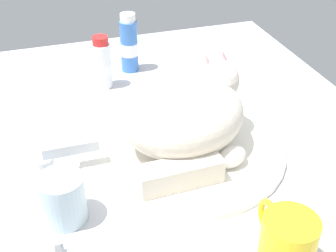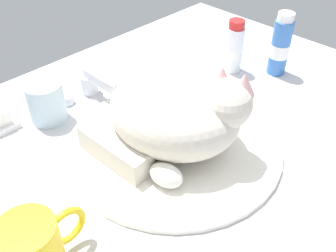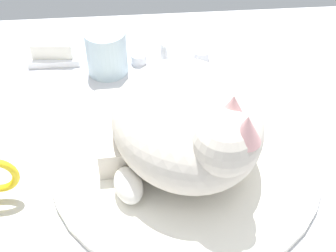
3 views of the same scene
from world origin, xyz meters
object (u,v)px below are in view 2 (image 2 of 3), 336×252
rinse_cup (46,102)px  mouthwash_bottle (280,46)px  toothpaste_bottle (234,48)px  coffee_mug (34,249)px  cat (177,113)px  faucet (93,84)px

rinse_cup → mouthwash_bottle: mouthwash_bottle is taller
mouthwash_bottle → toothpaste_bottle: bearing=129.2°
coffee_mug → mouthwash_bottle: 64.13cm
cat → mouthwash_bottle: (34.79, 1.94, -1.26)cm
toothpaste_bottle → cat: bearing=-161.4°
faucet → mouthwash_bottle: bearing=-32.2°
toothpaste_bottle → mouthwash_bottle: 9.97cm
coffee_mug → mouthwash_bottle: mouthwash_bottle is taller
cat → mouthwash_bottle: bearing=3.2°
coffee_mug → rinse_cup: coffee_mug is taller
faucet → toothpaste_bottle: 31.91cm
faucet → mouthwash_bottle: mouthwash_bottle is taller
cat → rinse_cup: bearing=115.0°
cat → coffee_mug: cat is taller
toothpaste_bottle → mouthwash_bottle: bearing=-50.8°
faucet → mouthwash_bottle: (34.70, -21.88, 3.86)cm
mouthwash_bottle → faucet: bearing=147.8°
coffee_mug → mouthwash_bottle: bearing=5.0°
coffee_mug → cat: bearing=7.1°
rinse_cup → toothpaste_bottle: bearing=-19.2°
toothpaste_bottle → mouthwash_bottle: mouthwash_bottle is taller
faucet → cat: size_ratio=0.53×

